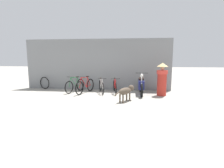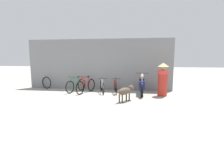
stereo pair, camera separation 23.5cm
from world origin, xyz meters
name	(u,v)px [view 1 (the left image)]	position (x,y,z in m)	size (l,w,h in m)	color
ground_plane	(80,105)	(0.00, 0.00, 0.00)	(60.00, 60.00, 0.00)	#9E998E
shop_wall_back	(97,65)	(0.00, 3.52, 1.45)	(8.45, 0.20, 2.91)	slate
bicycle_0	(75,86)	(-1.03, 2.53, 0.35)	(0.64, 1.57, 0.86)	black
bicycle_1	(85,86)	(-0.41, 2.34, 0.37)	(0.61, 1.72, 0.90)	black
bicycle_2	(101,87)	(0.43, 2.47, 0.34)	(0.59, 1.56, 0.81)	black
bicycle_3	(115,87)	(1.14, 2.55, 0.34)	(0.46, 1.61, 0.81)	black
motorcycle	(141,85)	(2.49, 2.31, 0.46)	(0.58, 1.98, 1.13)	black
stray_dog	(126,91)	(1.79, 0.75, 0.45)	(0.84, 1.07, 0.66)	#4C3F33
person_in_robes	(162,78)	(3.48, 2.13, 0.84)	(0.67, 0.67, 1.60)	#B72D23
spare_tire_left	(45,83)	(-3.13, 3.26, 0.36)	(0.70, 0.28, 0.72)	black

